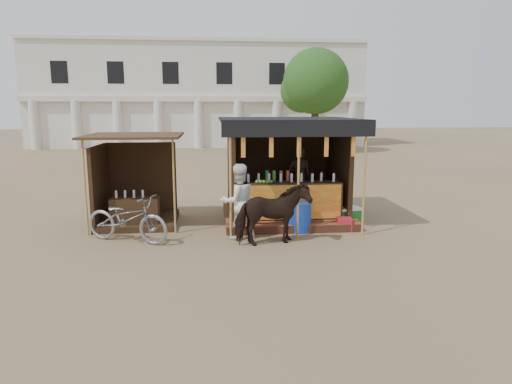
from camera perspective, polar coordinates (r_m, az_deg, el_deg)
name	(u,v)px	position (r m, az deg, el deg)	size (l,w,h in m)	color
ground	(263,259)	(9.47, 0.94, -8.33)	(120.00, 120.00, 0.00)	#846B4C
main_stall	(287,182)	(12.60, 3.88, 1.22)	(3.60, 3.61, 2.78)	brown
secondary_stall	(131,192)	(12.53, -15.32, -0.02)	(2.40, 2.40, 2.38)	#3A2415
cow	(272,214)	(10.23, 2.05, -2.81)	(0.76, 1.66, 1.40)	black
motorbike	(127,219)	(10.88, -15.82, -3.23)	(0.73, 2.09, 1.10)	gray
bystander	(238,201)	(10.71, -2.24, -1.18)	(0.86, 0.67, 1.78)	white
blue_barrel	(300,217)	(11.44, 5.49, -3.14)	(0.57, 0.57, 0.74)	#1638A5
red_crate	(344,224)	(11.76, 11.00, -3.97)	(0.35, 0.40, 0.32)	#A71B2A
cooler	(348,216)	(12.37, 11.39, -2.91)	(0.71, 0.56, 0.46)	#186E26
background_building	(199,96)	(38.88, -7.11, 11.79)	(26.00, 7.45, 8.18)	silver
tree	(312,84)	(31.83, 7.07, 13.26)	(4.50, 4.40, 7.00)	#382314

